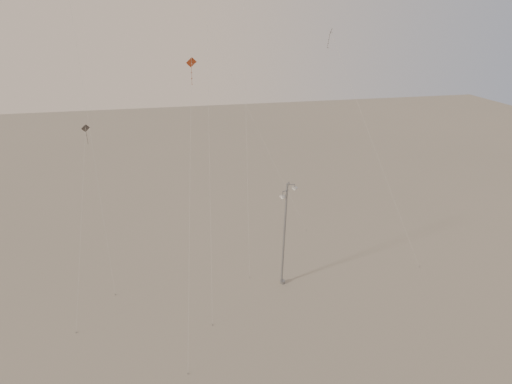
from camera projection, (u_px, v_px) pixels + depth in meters
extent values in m
plane|color=gray|center=(271.00, 314.00, 31.75)|extent=(160.00, 160.00, 0.00)
cylinder|color=#94969C|center=(283.00, 282.00, 35.29)|extent=(0.44, 0.44, 0.30)
cylinder|color=#94969C|center=(284.00, 236.00, 33.40)|extent=(0.41, 0.18, 9.56)
cylinder|color=#94969C|center=(289.00, 183.00, 31.47)|extent=(0.14, 0.14, 0.18)
cylinder|color=#94969C|center=(292.00, 184.00, 31.59)|extent=(0.50, 0.10, 0.07)
cylinder|color=#94969C|center=(295.00, 186.00, 31.71)|extent=(0.06, 0.06, 0.30)
ellipsoid|color=beige|center=(294.00, 188.00, 31.77)|extent=(0.52, 0.52, 0.18)
cylinder|color=#94969C|center=(286.00, 191.00, 31.55)|extent=(0.58, 0.30, 0.07)
cylinder|color=#94969C|center=(283.00, 194.00, 31.48)|extent=(0.06, 0.06, 0.40)
ellipsoid|color=beige|center=(282.00, 196.00, 31.56)|extent=(0.52, 0.52, 0.18)
cylinder|color=beige|center=(80.00, 65.00, 32.09)|extent=(1.94, 12.98, 36.00)
cylinder|color=#94969C|center=(115.00, 295.00, 33.83)|extent=(0.06, 0.06, 0.10)
cylinder|color=beige|center=(209.00, 119.00, 30.67)|extent=(2.11, 13.04, 28.80)
cylinder|color=#94969C|center=(212.00, 325.00, 30.54)|extent=(0.06, 0.06, 0.10)
cylinder|color=beige|center=(245.00, 57.00, 33.20)|extent=(1.37, 10.27, 36.97)
cylinder|color=#94969C|center=(250.00, 277.00, 36.04)|extent=(0.06, 0.06, 0.10)
cube|color=maroon|center=(191.00, 62.00, 29.49)|extent=(0.80, 0.27, 0.76)
cylinder|color=maroon|center=(192.00, 76.00, 30.03)|extent=(0.06, 0.21, 1.35)
cylinder|color=beige|center=(190.00, 209.00, 27.94)|extent=(2.11, 11.49, 18.50)
cylinder|color=#94969C|center=(188.00, 374.00, 26.40)|extent=(0.06, 0.06, 0.10)
cube|color=#35302C|center=(331.00, 32.00, 34.24)|extent=(0.32, 0.62, 0.66)
cylinder|color=#35302C|center=(328.00, 42.00, 34.57)|extent=(0.17, 0.05, 1.06)
cylinder|color=beige|center=(377.00, 155.00, 35.90)|extent=(7.67, 7.20, 20.36)
cylinder|color=#94969C|center=(419.00, 267.00, 37.56)|extent=(0.06, 0.06, 0.10)
cylinder|color=beige|center=(242.00, 97.00, 40.52)|extent=(12.55, 7.92, 28.06)
cylinder|color=#94969C|center=(306.00, 230.00, 43.88)|extent=(0.06, 0.06, 0.10)
cube|color=#35302C|center=(86.00, 128.00, 34.03)|extent=(0.73, 0.15, 0.71)
cylinder|color=#35302C|center=(87.00, 138.00, 34.52)|extent=(0.08, 0.19, 1.18)
cylinder|color=beige|center=(81.00, 223.00, 31.92)|extent=(1.03, 10.39, 12.86)
cylinder|color=#94969C|center=(76.00, 332.00, 29.81)|extent=(0.06, 0.06, 0.10)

